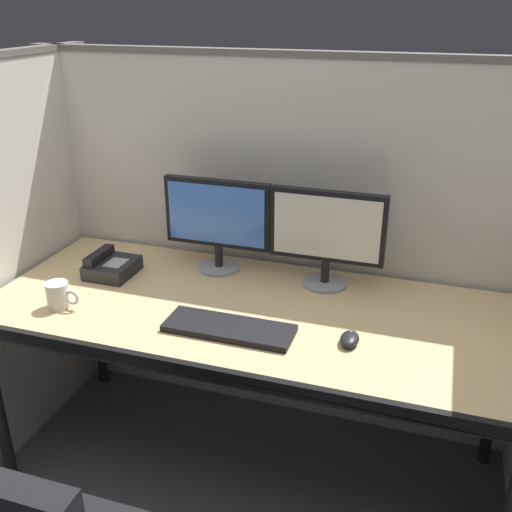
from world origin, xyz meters
name	(u,v)px	position (x,y,z in m)	size (l,w,h in m)	color
cubicle_partition_rear	(285,248)	(0.00, 0.74, 0.79)	(2.21, 0.06, 1.57)	beige
desk	(251,322)	(0.00, 0.29, 0.69)	(1.90, 0.80, 0.74)	tan
monitor_left	(217,219)	(-0.23, 0.57, 0.96)	(0.43, 0.17, 0.37)	gray
monitor_right	(327,232)	(0.21, 0.56, 0.96)	(0.43, 0.17, 0.37)	gray
keyboard_main	(229,328)	(-0.02, 0.13, 0.75)	(0.43, 0.15, 0.02)	black
computer_mouse	(350,339)	(0.37, 0.17, 0.76)	(0.06, 0.10, 0.04)	black
desk_phone	(111,266)	(-0.62, 0.39, 0.77)	(0.17, 0.19, 0.09)	black
coffee_mug	(59,295)	(-0.65, 0.09, 0.79)	(0.13, 0.08, 0.09)	silver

